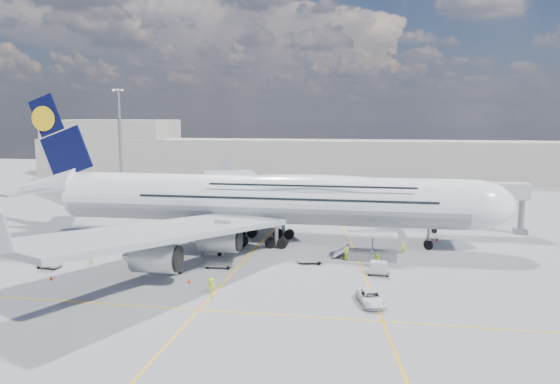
% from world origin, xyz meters
% --- Properties ---
extents(ground, '(300.00, 300.00, 0.00)m').
position_xyz_m(ground, '(0.00, 0.00, 0.00)').
color(ground, gray).
rests_on(ground, ground).
extents(taxi_line_main, '(0.25, 220.00, 0.01)m').
position_xyz_m(taxi_line_main, '(0.00, 0.00, 0.01)').
color(taxi_line_main, '#FFB60D').
rests_on(taxi_line_main, ground).
extents(taxi_line_cross, '(120.00, 0.25, 0.01)m').
position_xyz_m(taxi_line_cross, '(0.00, -20.00, 0.01)').
color(taxi_line_cross, '#FFB60D').
rests_on(taxi_line_cross, ground).
extents(taxi_line_diag, '(14.16, 99.06, 0.01)m').
position_xyz_m(taxi_line_diag, '(14.00, 10.00, 0.01)').
color(taxi_line_diag, '#FFB60D').
rests_on(taxi_line_diag, ground).
extents(airliner, '(77.26, 79.15, 23.71)m').
position_xyz_m(airliner, '(0.26, 10.00, 6.87)').
color(airliner, white).
rests_on(airliner, ground).
extents(jet_bridge, '(18.80, 12.10, 8.50)m').
position_xyz_m(jet_bridge, '(29.81, 20.94, 6.85)').
color(jet_bridge, '#B7B7BC').
rests_on(jet_bridge, ground).
extents(cargo_loader, '(8.53, 3.20, 3.67)m').
position_xyz_m(cargo_loader, '(16.82, 2.89, 1.25)').
color(cargo_loader, silver).
rests_on(cargo_loader, ground).
extents(light_mast, '(3.00, 0.70, 25.50)m').
position_xyz_m(light_mast, '(-40.00, 45.00, 13.21)').
color(light_mast, gray).
rests_on(light_mast, ground).
extents(terminal, '(180.00, 16.00, 12.00)m').
position_xyz_m(terminal, '(0.00, 95.00, 6.00)').
color(terminal, '#B2AD9E').
rests_on(terminal, ground).
extents(hangar, '(40.00, 22.00, 18.00)m').
position_xyz_m(hangar, '(-70.00, 100.00, 9.00)').
color(hangar, '#B2AD9E').
rests_on(hangar, ground).
extents(tree_line, '(160.00, 6.00, 8.00)m').
position_xyz_m(tree_line, '(40.00, 140.00, 4.00)').
color(tree_line, '#193814').
rests_on(tree_line, ground).
extents(dolly_row_a, '(3.08, 1.97, 1.82)m').
position_xyz_m(dolly_row_a, '(-23.71, -8.86, 0.98)').
color(dolly_row_a, gray).
rests_on(dolly_row_a, ground).
extents(dolly_row_b, '(3.26, 2.06, 0.45)m').
position_xyz_m(dolly_row_b, '(-7.54, -7.90, 0.35)').
color(dolly_row_b, gray).
rests_on(dolly_row_b, ground).
extents(dolly_row_c, '(3.55, 2.15, 0.50)m').
position_xyz_m(dolly_row_c, '(-2.34, -4.82, 0.38)').
color(dolly_row_c, gray).
rests_on(dolly_row_c, ground).
extents(dolly_back, '(3.14, 2.21, 0.42)m').
position_xyz_m(dolly_back, '(-15.14, -1.87, 0.32)').
color(dolly_back, gray).
rests_on(dolly_back, ground).
extents(dolly_nose_far, '(2.80, 1.66, 1.70)m').
position_xyz_m(dolly_nose_far, '(17.82, -4.61, 0.92)').
color(dolly_nose_far, gray).
rests_on(dolly_nose_far, ground).
extents(dolly_nose_near, '(3.43, 2.34, 0.46)m').
position_xyz_m(dolly_nose_near, '(8.92, -0.68, 0.35)').
color(dolly_nose_near, gray).
rests_on(dolly_nose_near, ground).
extents(baggage_tug, '(2.76, 1.55, 1.64)m').
position_xyz_m(baggage_tug, '(-4.87, 1.32, 0.72)').
color(baggage_tug, silver).
rests_on(baggage_tug, ground).
extents(catering_truck_inner, '(6.63, 3.25, 3.80)m').
position_xyz_m(catering_truck_inner, '(-14.14, 26.74, 1.79)').
color(catering_truck_inner, gray).
rests_on(catering_truck_inner, ground).
extents(catering_truck_outer, '(6.67, 4.77, 3.67)m').
position_xyz_m(catering_truck_outer, '(-11.48, 50.03, 1.70)').
color(catering_truck_outer, gray).
rests_on(catering_truck_outer, ground).
extents(service_van, '(3.48, 5.50, 1.41)m').
position_xyz_m(service_van, '(17.05, -15.39, 0.71)').
color(service_van, white).
rests_on(service_van, ground).
extents(crew_nose, '(0.72, 0.73, 1.70)m').
position_xyz_m(crew_nose, '(21.31, 7.03, 0.85)').
color(crew_nose, '#C5E317').
rests_on(crew_nose, ground).
extents(crew_loader, '(1.15, 1.11, 1.87)m').
position_xyz_m(crew_loader, '(17.61, -1.46, 0.94)').
color(crew_loader, '#AAE017').
rests_on(crew_loader, ground).
extents(crew_wing, '(0.69, 1.11, 1.76)m').
position_xyz_m(crew_wing, '(-19.77, -5.40, 0.88)').
color(crew_wing, '#C6FB1A').
rests_on(crew_wing, ground).
extents(crew_van, '(0.80, 1.03, 1.87)m').
position_xyz_m(crew_van, '(13.51, 1.77, 0.94)').
color(crew_van, '#D5FF1A').
rests_on(crew_van, ground).
extents(crew_tug, '(1.32, 0.96, 1.84)m').
position_xyz_m(crew_tug, '(-0.25, -14.99, 0.92)').
color(crew_tug, '#D5FC1A').
rests_on(crew_tug, ground).
extents(cone_nose, '(0.48, 0.48, 0.62)m').
position_xyz_m(cone_nose, '(26.86, 15.58, 0.30)').
color(cone_nose, '#FF350D').
rests_on(cone_nose, ground).
extents(cone_wing_left_inner, '(0.50, 0.50, 0.64)m').
position_xyz_m(cone_wing_left_inner, '(-10.17, 17.24, 0.31)').
color(cone_wing_left_inner, '#FF350D').
rests_on(cone_wing_left_inner, ground).
extents(cone_wing_left_outer, '(0.47, 0.47, 0.59)m').
position_xyz_m(cone_wing_left_outer, '(-18.01, 31.89, 0.29)').
color(cone_wing_left_outer, '#FF350D').
rests_on(cone_wing_left_outer, ground).
extents(cone_wing_right_inner, '(0.44, 0.44, 0.57)m').
position_xyz_m(cone_wing_right_inner, '(-3.94, -11.77, 0.27)').
color(cone_wing_right_inner, '#FF350D').
rests_on(cone_wing_right_inner, ground).
extents(cone_wing_right_outer, '(0.41, 0.41, 0.52)m').
position_xyz_m(cone_wing_right_outer, '(-20.53, -13.41, 0.25)').
color(cone_wing_right_outer, '#FF350D').
rests_on(cone_wing_right_outer, ground).
extents(cone_tail, '(0.39, 0.39, 0.49)m').
position_xyz_m(cone_tail, '(-29.09, 8.34, 0.24)').
color(cone_tail, '#FF350D').
rests_on(cone_tail, ground).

